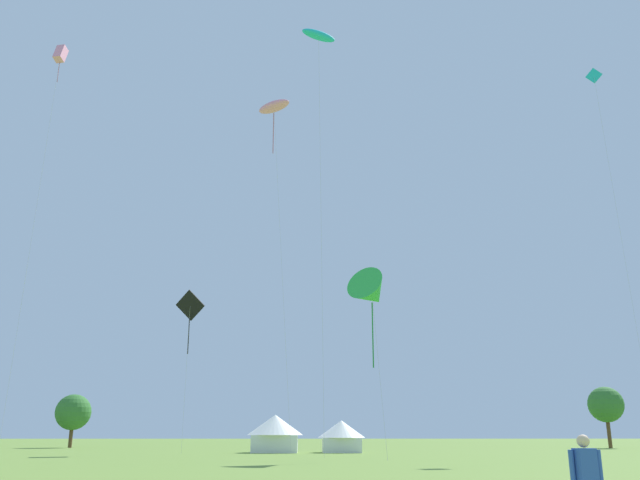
% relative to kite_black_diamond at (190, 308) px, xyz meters
% --- Properties ---
extents(kite_black_diamond, '(2.86, 1.86, 14.46)m').
position_rel_kite_black_diamond_xyz_m(kite_black_diamond, '(0.00, 0.00, 0.00)').
color(kite_black_diamond, black).
rests_on(kite_black_diamond, ground).
extents(kite_cyan_diamond, '(1.74, 1.24, 38.38)m').
position_rel_kite_black_diamond_xyz_m(kite_cyan_diamond, '(40.69, 0.21, 22.51)').
color(kite_cyan_diamond, '#1EB7CC').
rests_on(kite_cyan_diamond, ground).
extents(kite_pink_parafoil, '(4.06, 4.20, 33.09)m').
position_rel_kite_black_diamond_xyz_m(kite_pink_parafoil, '(7.47, -1.88, 19.63)').
color(kite_pink_parafoil, pink).
rests_on(kite_pink_parafoil, ground).
extents(kite_green_delta, '(4.15, 4.30, 13.07)m').
position_rel_kite_black_diamond_xyz_m(kite_green_delta, '(15.44, -14.76, -1.54)').
color(kite_green_delta, green).
rests_on(kite_green_delta, ground).
extents(kite_cyan_parafoil, '(3.51, 3.67, 36.36)m').
position_rel_kite_black_diamond_xyz_m(kite_cyan_parafoil, '(11.74, -9.10, 22.94)').
color(kite_cyan_parafoil, '#1EB7CC').
rests_on(kite_cyan_parafoil, ground).
extents(kite_pink_box, '(1.03, 2.14, 36.51)m').
position_rel_kite_black_diamond_xyz_m(kite_pink_box, '(-12.24, -6.02, 22.61)').
color(kite_pink_box, pink).
rests_on(kite_pink_box, ground).
extents(festival_tent_right, '(5.12, 5.12, 3.33)m').
position_rel_kite_black_diamond_xyz_m(festival_tent_right, '(7.97, 2.23, -11.01)').
color(festival_tent_right, white).
rests_on(festival_tent_right, ground).
extents(festival_tent_left, '(4.34, 4.34, 2.82)m').
position_rel_kite_black_diamond_xyz_m(festival_tent_left, '(14.04, 2.23, -11.29)').
color(festival_tent_left, white).
rests_on(festival_tent_left, ground).
extents(tree_distant_left, '(4.24, 4.24, 6.25)m').
position_rel_kite_black_diamond_xyz_m(tree_distant_left, '(-17.53, 22.86, -8.74)').
color(tree_distant_left, brown).
rests_on(tree_distant_left, ground).
extents(tree_distant_right, '(4.15, 4.15, 7.03)m').
position_rel_kite_black_diamond_xyz_m(tree_distant_right, '(46.42, 19.73, -7.92)').
color(tree_distant_right, brown).
rests_on(tree_distant_right, ground).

